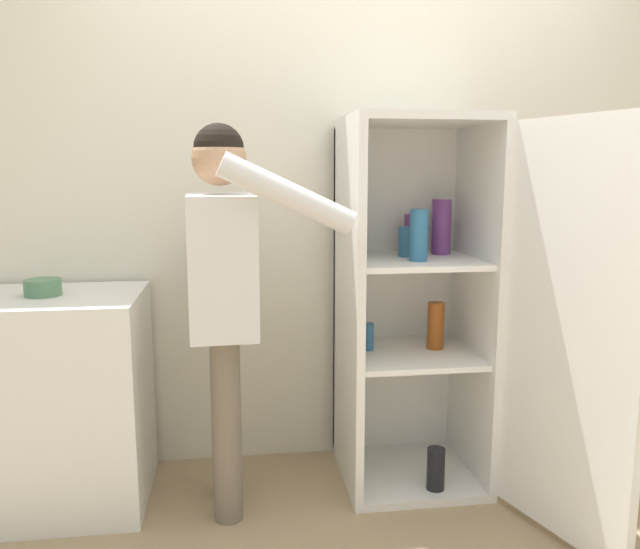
% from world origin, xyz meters
% --- Properties ---
extents(wall_back, '(7.00, 0.06, 2.55)m').
position_xyz_m(wall_back, '(0.00, 0.98, 1.27)').
color(wall_back, silver).
rests_on(wall_back, ground_plane).
extents(refrigerator, '(0.84, 1.16, 1.62)m').
position_xyz_m(refrigerator, '(0.32, 0.56, 0.81)').
color(refrigerator, white).
rests_on(refrigerator, ground_plane).
extents(person, '(0.63, 0.60, 1.57)m').
position_xyz_m(person, '(-0.59, 0.49, 0.98)').
color(person, '#726656').
rests_on(person, ground_plane).
extents(counter, '(0.74, 0.59, 0.89)m').
position_xyz_m(counter, '(-1.31, 0.64, 0.45)').
color(counter, white).
rests_on(counter, ground_plane).
extents(bowl, '(0.14, 0.14, 0.07)m').
position_xyz_m(bowl, '(-1.32, 0.63, 0.93)').
color(bowl, '#517F5B').
rests_on(bowl, counter).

